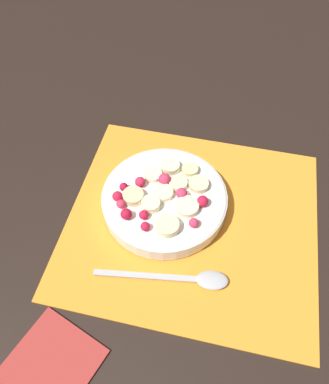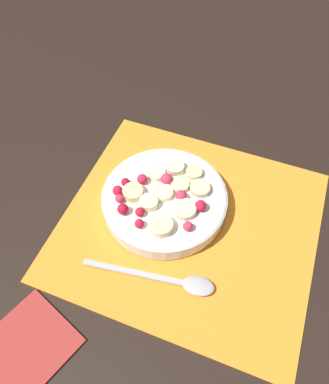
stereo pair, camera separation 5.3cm
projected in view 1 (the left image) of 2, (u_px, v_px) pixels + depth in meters
ground_plane at (192, 221)px, 0.63m from camera, size 3.00×3.00×0.00m
placemat at (192, 220)px, 0.63m from camera, size 0.41×0.37×0.01m
fruit_bowl at (164, 198)px, 0.62m from camera, size 0.21×0.21×0.05m
spoon at (190, 279)px, 0.56m from camera, size 0.20×0.05×0.01m
napkin at (50, 365)px, 0.49m from camera, size 0.14×0.15×0.01m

